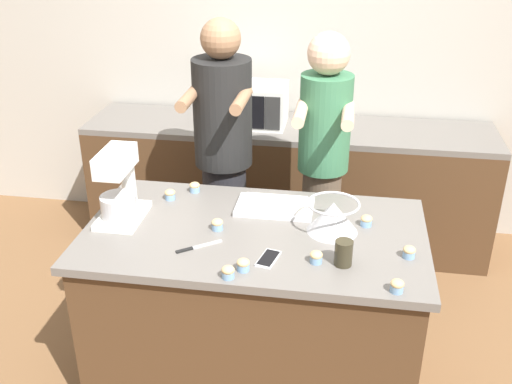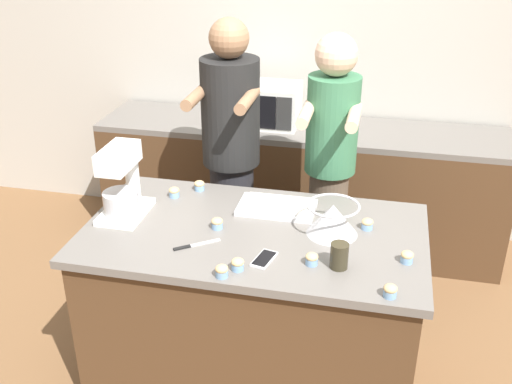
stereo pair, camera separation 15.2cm
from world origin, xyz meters
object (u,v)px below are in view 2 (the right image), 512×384
Objects in this scene: cupcake_0 at (238,264)px; cupcake_6 at (174,192)px; cupcake_1 at (367,224)px; cupcake_8 at (217,223)px; stand_mixer at (122,186)px; cupcake_3 at (312,259)px; knife at (194,245)px; cupcake_5 at (407,257)px; mixing_bowl at (333,218)px; cell_phone at (264,259)px; cupcake_7 at (390,291)px; baking_tray at (277,207)px; microwave_oven at (262,104)px; cupcake_4 at (222,271)px; drinking_glass at (339,256)px; cupcake_2 at (199,185)px; person_right at (330,170)px; person_left at (231,160)px.

cupcake_0 is 1.00× the size of cupcake_6.
cupcake_1 is 0.71m from cupcake_8.
stand_mixer is 1.18m from cupcake_1.
knife is at bearing 176.28° from cupcake_3.
cupcake_5 is 0.88m from cupcake_8.
cupcake_8 is (-0.53, -0.07, -0.05)m from mixing_bowl.
mixing_bowl is 1.58× the size of cell_phone.
stand_mixer is at bearing 162.62° from cupcake_7.
baking_tray is at bearing 149.19° from mixing_bowl.
microwave_oven is at bearing 121.56° from cupcake_5.
cupcake_3 and cupcake_7 have the same top height.
cupcake_4 is 1.00× the size of cupcake_7.
stand_mixer is at bearing 167.48° from drinking_glass.
mixing_bowl is 4.45× the size of cupcake_4.
cupcake_4 is at bearing -136.58° from cupcake_1.
stand_mixer is at bearing -128.13° from cupcake_2.
cell_phone is 0.34m from knife.
baking_tray is at bearing 16.75° from stand_mixer.
microwave_oven is (-0.34, 1.23, 0.12)m from baking_tray.
person_right is 0.75m from cupcake_2.
cupcake_3 is at bearing 3.23° from cell_phone.
person_right reaches higher than cupcake_6.
cupcake_6 is (-0.84, 0.20, -0.05)m from mixing_bowl.
cupcake_2 is at bearing 118.69° from cupcake_8.
microwave_oven reaches higher than cupcake_0.
mixing_bowl is at bearing -30.81° from baking_tray.
cupcake_8 is (-0.48, 0.21, 0.00)m from cupcake_3.
cupcake_7 is at bearing -71.97° from person_right.
microwave_oven is 1.86m from cupcake_5.
person_left is at bearing 126.78° from baking_tray.
microwave_oven is at bearing 98.83° from cupcake_0.
person_left is 0.75m from microwave_oven.
baking_tray is 0.52m from cupcake_3.
knife is 0.54m from cupcake_3.
cell_phone is at bearing -77.65° from microwave_oven.
stand_mixer reaches higher than cupcake_8.
cupcake_5 is (0.69, 0.21, 0.00)m from cupcake_0.
cupcake_1 is (0.51, 0.47, 0.00)m from cupcake_0.
cell_phone is 0.84× the size of knife.
drinking_glass reaches higher than cupcake_8.
person_right is at bearing 98.67° from drinking_glass.
cupcake_3 is at bearing -57.45° from person_left.
mixing_bowl is 0.87m from cupcake_6.
cupcake_0 is 1.00× the size of cupcake_1.
person_left is at bearing 130.16° from cupcake_7.
cupcake_6 is at bearing 173.02° from cupcake_1.
cupcake_3 is 0.39m from cupcake_4.
cupcake_1 is at bearing -12.24° from baking_tray.
person_right is 0.53m from baking_tray.
cupcake_0 is at bearing 50.96° from cupcake_4.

